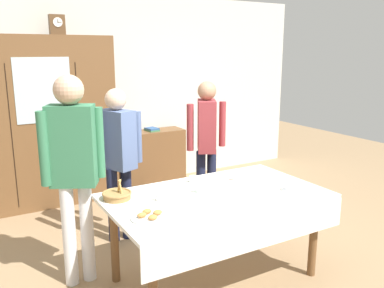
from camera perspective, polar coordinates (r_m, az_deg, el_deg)
The scene contains 20 objects.
ground_plane at distance 3.90m, azimuth 1.53°, elevation -16.87°, with size 12.00×12.00×0.00m, color #997A56.
back_wall at distance 5.83m, azimuth -12.19°, elevation 6.93°, with size 6.40×0.10×2.70m, color silver.
dining_table at distance 3.42m, azimuth 3.69°, elevation -8.75°, with size 1.81×1.06×0.77m.
wall_cabinet at distance 5.38m, azimuth -20.22°, elevation 2.79°, with size 1.77×0.46×2.12m.
mantel_clock at distance 5.36m, azimuth -18.42°, elevation 15.59°, with size 0.18×0.11×0.24m.
bookshelf_low at distance 5.99m, azimuth -5.56°, elevation -1.92°, with size 0.93×0.35×0.80m.
book_stack at distance 5.90m, azimuth -5.65°, elevation 2.05°, with size 0.17×0.23×0.04m.
tea_cup_mid_left at distance 3.43m, azimuth 1.08°, elevation -6.43°, with size 0.13×0.13×0.06m.
tea_cup_near_right at distance 3.58m, azimuth 13.48°, elevation -5.95°, with size 0.13×0.13×0.06m.
tea_cup_mid_right at distance 3.26m, azimuth -4.44°, elevation -7.56°, with size 0.13×0.13×0.06m.
tea_cup_near_left at distance 3.69m, azimuth 0.19°, elevation -5.07°, with size 0.13×0.13×0.06m.
tea_cup_far_right at distance 3.76m, azimuth 6.26°, elevation -4.76°, with size 0.13×0.13×0.06m.
bread_basket at distance 3.35m, azimuth -10.47°, elevation -7.04°, with size 0.24×0.24×0.16m.
pastry_plate at distance 2.96m, azimuth -5.91°, elevation -10.04°, with size 0.28×0.28×0.05m.
spoon_back_edge at distance 3.34m, azimuth 7.80°, elevation -7.56°, with size 0.12×0.02×0.01m.
spoon_mid_left at distance 3.14m, azimuth 0.03°, elevation -8.79°, with size 0.12×0.02×0.01m.
spoon_near_right at distance 3.77m, azimuth 9.72°, elevation -5.21°, with size 0.12×0.02×0.01m.
person_behind_table_right at distance 3.40m, azimuth -16.32°, elevation -2.12°, with size 0.52×0.34×1.76m.
person_near_right_end at distance 4.14m, azimuth -10.38°, elevation -0.94°, with size 0.52×0.41×1.58m.
person_behind_table_left at distance 4.74m, azimuth 2.05°, elevation 1.17°, with size 0.52×0.41×1.60m.
Camera 1 is at (-1.77, -2.88, 1.94)m, focal length 38.01 mm.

